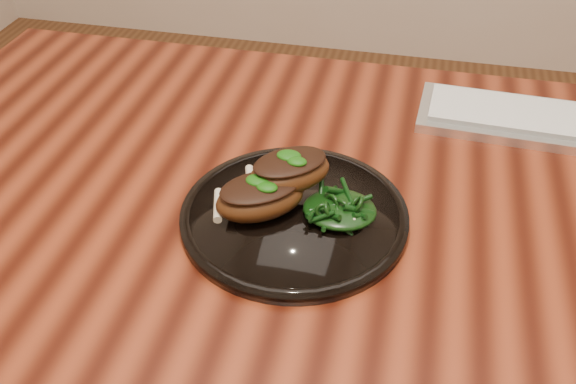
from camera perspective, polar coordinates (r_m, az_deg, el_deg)
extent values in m
cube|color=#340E06|center=(0.91, 9.50, -1.56)|extent=(1.60, 0.80, 0.04)
cylinder|color=#35190C|center=(1.60, -18.06, -0.48)|extent=(0.06, 0.06, 0.71)
cylinder|color=black|center=(0.85, 0.56, -2.18)|extent=(0.30, 0.30, 0.02)
torus|color=black|center=(0.84, 0.56, -2.07)|extent=(0.30, 0.30, 0.01)
cylinder|color=black|center=(0.84, 0.56, -1.90)|extent=(0.20, 0.20, 0.00)
ellipsoid|color=#47230D|center=(0.83, -2.49, -0.56)|extent=(0.14, 0.13, 0.05)
ellipsoid|color=black|center=(0.81, -2.52, 0.44)|extent=(0.13, 0.12, 0.01)
cylinder|color=beige|center=(0.83, -6.23, -1.18)|extent=(0.03, 0.06, 0.01)
ellipsoid|color=#0B3F06|center=(0.81, -2.54, 0.82)|extent=(0.03, 0.03, 0.01)
ellipsoid|color=#47230D|center=(0.84, 0.16, 1.74)|extent=(0.13, 0.13, 0.04)
ellipsoid|color=black|center=(0.83, 0.16, 2.70)|extent=(0.12, 0.11, 0.01)
cylinder|color=beige|center=(0.84, -3.35, 1.04)|extent=(0.03, 0.05, 0.01)
ellipsoid|color=#0B3F06|center=(0.83, 0.16, 3.07)|extent=(0.03, 0.02, 0.01)
ellipsoid|color=#0B3F06|center=(0.89, -0.90, 1.30)|extent=(0.07, 0.05, 0.00)
ellipsoid|color=black|center=(0.83, 4.62, -1.54)|extent=(0.10, 0.08, 0.02)
cube|color=silver|center=(1.12, 23.83, 5.33)|extent=(0.48, 0.17, 0.02)
cube|color=white|center=(1.11, 23.98, 5.83)|extent=(0.45, 0.13, 0.01)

